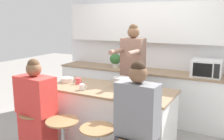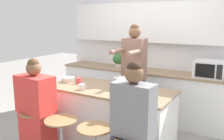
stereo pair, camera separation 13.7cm
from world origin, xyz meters
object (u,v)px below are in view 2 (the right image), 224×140
at_px(cooking_pot, 121,83).
at_px(banana_bunch, 144,87).
at_px(person_cooking, 134,81).
at_px(coffee_cup_far, 82,87).
at_px(kitchen_island, 109,119).
at_px(person_seated_near, 133,137).
at_px(potted_plant, 118,59).
at_px(bar_stool_leftmost, 36,132).
at_px(coffee_cup_near, 79,81).
at_px(fruit_bowl, 68,79).
at_px(microwave, 210,69).
at_px(person_wrapped_blanket, 36,114).
at_px(juice_carton, 120,92).

height_order(cooking_pot, banana_bunch, cooking_pot).
xyz_separation_m(person_cooking, coffee_cup_far, (-0.37, -0.88, 0.06)).
distance_m(kitchen_island, coffee_cup_far, 0.63).
bearing_deg(person_seated_near, potted_plant, 125.93).
distance_m(bar_stool_leftmost, coffee_cup_near, 0.94).
bearing_deg(fruit_bowl, microwave, 36.93).
relative_size(coffee_cup_near, potted_plant, 0.39).
relative_size(bar_stool_leftmost, microwave, 1.42).
distance_m(fruit_bowl, coffee_cup_near, 0.21).
bearing_deg(microwave, fruit_bowl, -143.07).
height_order(person_seated_near, fruit_bowl, person_seated_near).
height_order(kitchen_island, banana_bunch, banana_bunch).
height_order(fruit_bowl, microwave, microwave).
bearing_deg(coffee_cup_far, cooking_pot, 38.85).
height_order(person_seated_near, cooking_pot, person_seated_near).
height_order(person_wrapped_blanket, coffee_cup_near, person_wrapped_blanket).
height_order(cooking_pot, potted_plant, potted_plant).
distance_m(juice_carton, microwave, 1.87).
relative_size(cooking_pot, juice_carton, 1.92).
bearing_deg(kitchen_island, fruit_bowl, 178.90).
distance_m(person_cooking, cooking_pot, 0.55).
relative_size(person_seated_near, juice_carton, 8.73).
distance_m(bar_stool_leftmost, coffee_cup_far, 0.86).
xyz_separation_m(bar_stool_leftmost, fruit_bowl, (-0.02, 0.72, 0.57)).
height_order(bar_stool_leftmost, fruit_bowl, fruit_bowl).
height_order(person_seated_near, juice_carton, person_seated_near).
bearing_deg(microwave, potted_plant, 179.05).
bearing_deg(juice_carton, kitchen_island, 137.69).
bearing_deg(coffee_cup_near, microwave, 40.66).
xyz_separation_m(bar_stool_leftmost, microwave, (1.83, 2.11, 0.69)).
bearing_deg(person_seated_near, kitchen_island, 138.68).
distance_m(person_cooking, microwave, 1.29).
bearing_deg(coffee_cup_near, bar_stool_leftmost, -105.25).
height_order(bar_stool_leftmost, potted_plant, potted_plant).
bearing_deg(coffee_cup_far, microwave, 49.80).
xyz_separation_m(coffee_cup_near, microwave, (1.63, 1.40, 0.10)).
xyz_separation_m(coffee_cup_near, juice_carton, (0.86, -0.30, 0.03)).
height_order(person_cooking, person_seated_near, person_cooking).
bearing_deg(person_seated_near, coffee_cup_near, 153.82).
bearing_deg(person_cooking, kitchen_island, -95.15).
relative_size(fruit_bowl, coffee_cup_near, 1.76).
height_order(fruit_bowl, coffee_cup_far, coffee_cup_far).
distance_m(cooking_pot, coffee_cup_near, 0.68).
bearing_deg(person_cooking, microwave, 38.52).
bearing_deg(person_cooking, coffee_cup_far, -110.94).
bearing_deg(microwave, bar_stool_leftmost, -130.86).
bearing_deg(coffee_cup_far, fruit_bowl, 150.76).
xyz_separation_m(cooking_pot, banana_bunch, (0.27, 0.16, -0.06)).
xyz_separation_m(kitchen_island, person_seated_near, (0.72, -0.71, 0.20)).
bearing_deg(banana_bunch, person_wrapped_blanket, -138.66).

